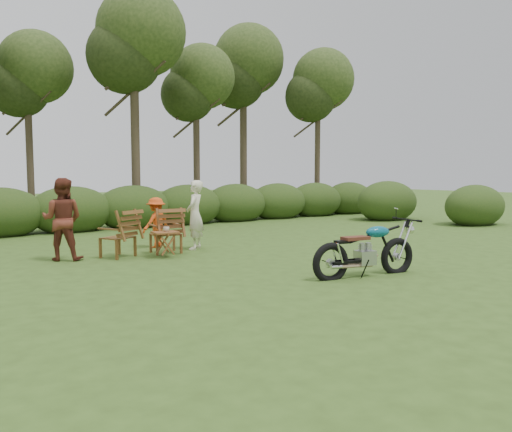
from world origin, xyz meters
TOP-DOWN VIEW (x-y plane):
  - ground at (0.00, 0.00)m, footprint 80.00×80.00m
  - tree_line at (0.50, 9.74)m, footprint 22.52×11.62m
  - motorcycle at (0.30, -0.81)m, footprint 2.09×1.08m
  - lawn_chair_right at (-1.44, 3.48)m, footprint 0.76×0.76m
  - lawn_chair_left at (-2.51, 3.56)m, footprint 0.93×0.93m
  - side_table at (-1.70, 2.95)m, footprint 0.58×0.50m
  - cup at (-1.67, 2.96)m, footprint 0.14×0.14m
  - adult_a at (-0.64, 3.60)m, footprint 0.69×0.69m
  - adult_b at (-3.56, 3.85)m, footprint 1.03×0.97m
  - child at (-1.27, 4.37)m, footprint 0.89×0.69m

SIDE VIEW (x-z plane):
  - ground at x=0.00m, z-range 0.00..0.00m
  - motorcycle at x=0.30m, z-range -0.57..0.57m
  - lawn_chair_right at x=-1.44m, z-range -0.51..0.51m
  - lawn_chair_left at x=-2.51m, z-range -0.50..0.50m
  - adult_a at x=-0.64m, z-range -0.81..0.81m
  - adult_b at x=-3.56m, z-range -0.84..0.84m
  - child at x=-1.27m, z-range -0.60..0.60m
  - side_table at x=-1.70m, z-range 0.00..0.55m
  - cup at x=-1.67m, z-range 0.55..0.65m
  - tree_line at x=0.50m, z-range -0.26..7.88m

